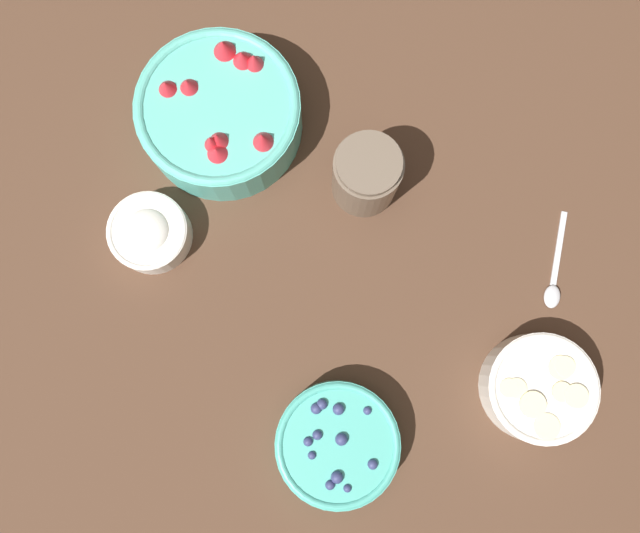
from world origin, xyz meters
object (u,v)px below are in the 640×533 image
bowl_blueberries (337,444)px  bowl_cream (149,232)px  jar_chocolate (366,176)px  bowl_bananas (539,388)px  bowl_strawberries (220,113)px

bowl_blueberries → bowl_cream: bowl_blueberries is taller
bowl_cream → jar_chocolate: 0.30m
bowl_cream → jar_chocolate: (-0.20, -0.23, 0.02)m
bowl_cream → jar_chocolate: jar_chocolate is taller
bowl_blueberries → bowl_bananas: (-0.17, -0.21, 0.00)m
bowl_bananas → bowl_cream: 0.55m
bowl_strawberries → jar_chocolate: jar_chocolate is taller
bowl_strawberries → bowl_cream: bowl_strawberries is taller
jar_chocolate → bowl_cream: bearing=49.4°
bowl_blueberries → bowl_bananas: 0.27m
bowl_strawberries → bowl_bananas: bowl_strawberries is taller
bowl_blueberries → jar_chocolate: bearing=-60.9°
bowl_strawberries → bowl_blueberries: size_ratio=1.40×
bowl_strawberries → bowl_bananas: (-0.55, 0.06, -0.01)m
bowl_blueberries → bowl_bananas: bearing=-129.5°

